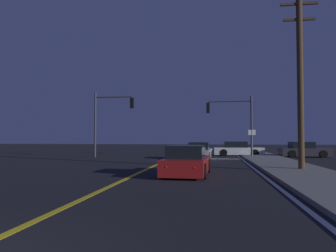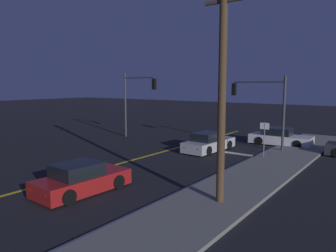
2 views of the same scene
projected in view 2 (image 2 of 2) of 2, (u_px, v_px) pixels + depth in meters
The scene contains 11 objects.
sidewalk_right at pixel (193, 213), 11.66m from camera, with size 3.20×43.59×0.15m, color slate.
lane_line_center at pixel (64, 179), 16.11m from camera, with size 0.20×41.17×0.01m, color gold.
lane_line_edge_right at pixel (153, 204), 12.76m from camera, with size 0.16×41.17×0.01m, color silver.
stop_bar at pixel (218, 151), 22.84m from camera, with size 5.96×0.50×0.01m, color silver.
car_distant_tail_white at pixel (280, 138), 25.10m from camera, with size 4.65×2.02×1.34m.
car_mid_block_red at pixel (81, 180), 14.03m from camera, with size 2.06×4.26×1.34m.
car_far_approaching_silver at pixel (209, 143), 22.85m from camera, with size 2.00×4.61×1.34m.
traffic_signal_near_right at pixel (263, 101), 22.87m from camera, with size 3.94×0.28×5.26m.
traffic_signal_far_left at pixel (136, 95), 28.06m from camera, with size 3.53×0.28×5.65m.
utility_pole_right at pixel (222, 83), 12.06m from camera, with size 1.82×0.30×9.06m.
street_sign_corner at pixel (264, 134), 20.19m from camera, with size 0.56×0.06×2.35m.
Camera 2 is at (13.43, 2.57, 4.68)m, focal length 34.66 mm.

